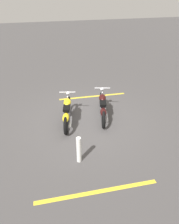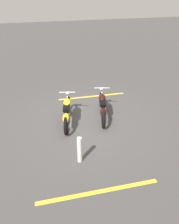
# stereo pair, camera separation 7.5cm
# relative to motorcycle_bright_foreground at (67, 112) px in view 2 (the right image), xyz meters

# --- Properties ---
(ground_plane) EXTENTS (60.00, 60.00, 0.00)m
(ground_plane) POSITION_rel_motorcycle_bright_foreground_xyz_m (0.05, 0.72, -0.46)
(ground_plane) COLOR #474444
(motorcycle_bright_foreground) EXTENTS (2.18, 0.78, 1.04)m
(motorcycle_bright_foreground) POSITION_rel_motorcycle_bright_foreground_xyz_m (0.00, 0.00, 0.00)
(motorcycle_bright_foreground) COLOR black
(motorcycle_bright_foreground) RESTS_ON ground
(motorcycle_dark_foreground) EXTENTS (2.17, 0.81, 1.04)m
(motorcycle_dark_foreground) POSITION_rel_motorcycle_bright_foreground_xyz_m (0.00, 1.41, 0.00)
(motorcycle_dark_foreground) COLOR black
(motorcycle_dark_foreground) RESTS_ON ground
(bollard_post) EXTENTS (0.14, 0.14, 0.87)m
(bollard_post) POSITION_rel_motorcycle_bright_foreground_xyz_m (2.18, -0.07, -0.03)
(bollard_post) COLOR white
(bollard_post) RESTS_ON ground
(parking_stripe_near) EXTENTS (0.33, 3.20, 0.01)m
(parking_stripe_near) POSITION_rel_motorcycle_bright_foreground_xyz_m (-1.88, 1.57, -0.46)
(parking_stripe_near) COLOR yellow
(parking_stripe_near) RESTS_ON ground
(parking_stripe_mid) EXTENTS (0.33, 3.20, 0.01)m
(parking_stripe_mid) POSITION_rel_motorcycle_bright_foreground_xyz_m (3.38, 0.12, -0.46)
(parking_stripe_mid) COLOR yellow
(parking_stripe_mid) RESTS_ON ground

